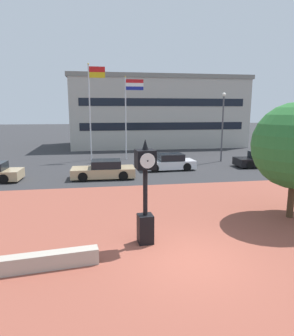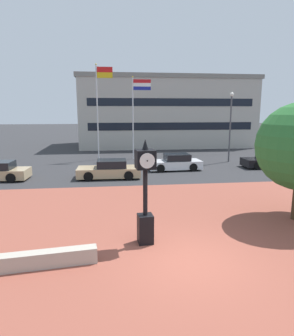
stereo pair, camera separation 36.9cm
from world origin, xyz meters
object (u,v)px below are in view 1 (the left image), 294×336
object	(u,v)px
street_clock	(145,193)
car_street_distant	(260,160)
car_street_mid	(169,163)
civic_building	(156,112)
car_street_far	(104,170)
flagpole_secondary	(128,110)
flagpole_primary	(91,104)
street_lamp_post	(223,120)

from	to	relation	value
street_clock	car_street_distant	world-z (taller)	street_clock
car_street_mid	civic_building	world-z (taller)	civic_building
street_clock	car_street_far	size ratio (longest dim) A/B	0.85
car_street_mid	car_street_distant	size ratio (longest dim) A/B	1.05
car_street_mid	car_street_far	bearing A→B (deg)	111.23
street_clock	flagpole_secondary	bearing A→B (deg)	81.39
street_clock	flagpole_secondary	distance (m)	19.27
street_clock	flagpole_secondary	xyz separation A→B (m)	(1.30, 19.01, 2.90)
street_clock	car_street_far	world-z (taller)	street_clock
street_clock	flagpole_primary	xyz separation A→B (m)	(-2.12, 19.01, 3.41)
street_clock	car_street_mid	xyz separation A→B (m)	(3.95, 13.10, -1.27)
street_clock	street_lamp_post	xyz separation A→B (m)	(9.72, 16.28, 2.02)
car_street_distant	street_lamp_post	bearing A→B (deg)	35.55
flagpole_secondary	civic_building	bearing A→B (deg)	67.03
flagpole_secondary	flagpole_primary	bearing A→B (deg)	180.00
flagpole_primary	street_lamp_post	bearing A→B (deg)	-12.99
street_clock	car_street_mid	world-z (taller)	street_clock
car_street_mid	car_street_far	distance (m)	5.68
car_street_far	street_clock	bearing A→B (deg)	-172.41
car_street_mid	flagpole_primary	distance (m)	9.68
car_street_far	car_street_distant	bearing A→B (deg)	-78.92
civic_building	car_street_far	bearing A→B (deg)	-110.68
street_clock	car_street_mid	size ratio (longest dim) A/B	0.88
car_street_mid	car_street_distant	distance (m)	7.91
street_clock	street_lamp_post	size ratio (longest dim) A/B	0.60
car_street_distant	civic_building	world-z (taller)	civic_building
car_street_far	flagpole_primary	distance (m)	9.48
car_street_mid	civic_building	size ratio (longest dim) A/B	0.19
car_street_mid	car_street_far	size ratio (longest dim) A/B	0.97
street_lamp_post	car_street_mid	bearing A→B (deg)	-151.13
street_clock	street_lamp_post	bearing A→B (deg)	54.47
car_street_distant	car_street_mid	bearing A→B (deg)	91.55
car_street_far	flagpole_secondary	world-z (taller)	flagpole_secondary
street_clock	flagpole_secondary	world-z (taller)	flagpole_secondary
street_clock	flagpole_primary	distance (m)	19.43
car_street_mid	car_street_far	xyz separation A→B (m)	(-5.20, -2.29, 0.00)
street_lamp_post	flagpole_secondary	bearing A→B (deg)	162.03
car_street_mid	flagpole_primary	size ratio (longest dim) A/B	0.48
car_street_mid	flagpole_secondary	bearing A→B (deg)	21.59
car_street_far	flagpole_primary	world-z (taller)	flagpole_primary
street_lamp_post	car_street_distant	bearing A→B (deg)	-55.70
street_clock	civic_building	xyz separation A→B (m)	(6.24, 30.67, 2.65)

